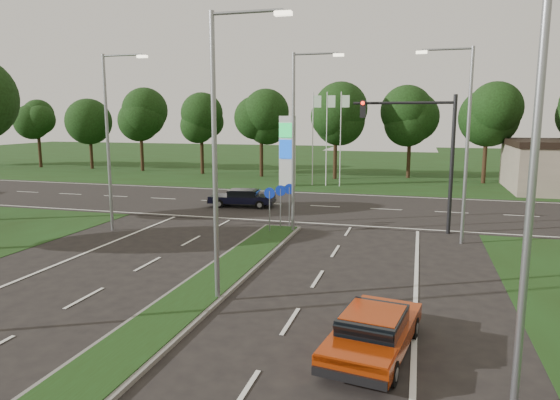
# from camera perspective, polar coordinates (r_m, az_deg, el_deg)

# --- Properties ---
(ground) EXTENTS (160.00, 160.00, 0.00)m
(ground) POSITION_cam_1_polar(r_m,az_deg,el_deg) (12.32, -22.39, -19.84)
(ground) COLOR black
(ground) RESTS_ON ground
(verge_far) EXTENTS (160.00, 50.00, 0.02)m
(verge_far) POSITION_cam_1_polar(r_m,az_deg,el_deg) (63.98, 9.38, 4.03)
(verge_far) COLOR #1B3210
(verge_far) RESTS_ON ground
(cross_road) EXTENTS (160.00, 12.00, 0.02)m
(cross_road) POSITION_cam_1_polar(r_m,az_deg,el_deg) (33.58, 3.50, -0.67)
(cross_road) COLOR black
(cross_road) RESTS_ON ground
(median_kerb) EXTENTS (2.00, 26.00, 0.12)m
(median_kerb) POSITION_cam_1_polar(r_m,az_deg,el_deg) (15.29, -12.95, -13.20)
(median_kerb) COLOR slate
(median_kerb) RESTS_ON ground
(streetlight_median_near) EXTENTS (2.53, 0.22, 9.00)m
(streetlight_median_near) POSITION_cam_1_polar(r_m,az_deg,el_deg) (15.52, -6.83, 6.40)
(streetlight_median_near) COLOR gray
(streetlight_median_near) RESTS_ON ground
(streetlight_median_far) EXTENTS (2.53, 0.22, 9.00)m
(streetlight_median_far) POSITION_cam_1_polar(r_m,az_deg,el_deg) (25.05, 1.99, 7.59)
(streetlight_median_far) COLOR gray
(streetlight_median_far) RESTS_ON ground
(streetlight_left_far) EXTENTS (2.53, 0.22, 9.00)m
(streetlight_left_far) POSITION_cam_1_polar(r_m,az_deg,el_deg) (27.03, -18.78, 7.24)
(streetlight_left_far) COLOR gray
(streetlight_left_far) RESTS_ON ground
(streetlight_right_far) EXTENTS (2.53, 0.22, 9.00)m
(streetlight_right_far) POSITION_cam_1_polar(r_m,az_deg,el_deg) (24.42, 20.21, 6.98)
(streetlight_right_far) COLOR gray
(streetlight_right_far) RESTS_ON ground
(streetlight_right_near) EXTENTS (2.53, 0.22, 9.00)m
(streetlight_right_near) POSITION_cam_1_polar(r_m,az_deg,el_deg) (10.53, 25.97, 4.11)
(streetlight_right_near) COLOR gray
(streetlight_right_near) RESTS_ON ground
(traffic_signal) EXTENTS (5.10, 0.42, 7.00)m
(traffic_signal) POSITION_cam_1_polar(r_m,az_deg,el_deg) (26.36, 16.31, 6.39)
(traffic_signal) COLOR black
(traffic_signal) RESTS_ON ground
(median_signs) EXTENTS (1.16, 1.76, 2.38)m
(median_signs) POSITION_cam_1_polar(r_m,az_deg,el_deg) (26.01, 0.01, 0.21)
(median_signs) COLOR gray
(median_signs) RESTS_ON ground
(gas_pylon) EXTENTS (5.80, 1.26, 8.00)m
(gas_pylon) POSITION_cam_1_polar(r_m,az_deg,el_deg) (42.82, 1.13, 5.84)
(gas_pylon) COLOR silver
(gas_pylon) RESTS_ON ground
(treeline_far) EXTENTS (6.00, 6.00, 9.90)m
(treeline_far) POSITION_cam_1_polar(r_m,az_deg,el_deg) (48.75, 7.72, 10.47)
(treeline_far) COLOR black
(treeline_far) RESTS_ON ground
(red_sedan) EXTENTS (2.33, 4.37, 1.14)m
(red_sedan) POSITION_cam_1_polar(r_m,az_deg,el_deg) (13.07, 10.61, -14.50)
(red_sedan) COLOR #982B08
(red_sedan) RESTS_ON ground
(navy_sedan) EXTENTS (4.39, 2.20, 1.16)m
(navy_sedan) POSITION_cam_1_polar(r_m,az_deg,el_deg) (33.16, -4.32, 0.28)
(navy_sedan) COLOR black
(navy_sedan) RESTS_ON ground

